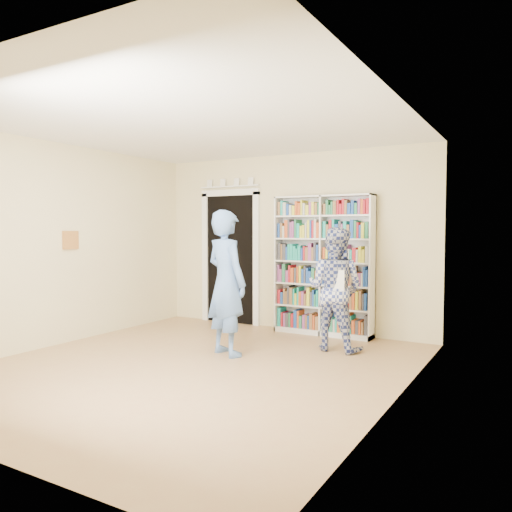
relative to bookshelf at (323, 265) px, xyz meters
The scene contains 11 objects.
floor 2.63m from the bookshelf, 104.30° to the right, with size 5.00×5.00×0.00m, color #AA7952.
ceiling 2.94m from the bookshelf, 104.30° to the right, with size 5.00×5.00×0.00m, color white.
wall_back 0.70m from the bookshelf, 165.38° to the left, with size 4.50×4.50×0.00m, color beige.
wall_left 3.70m from the bookshelf, 140.54° to the right, with size 5.00×5.00×0.00m, color beige.
wall_right 2.89m from the bookshelf, 54.82° to the right, with size 5.00×5.00×0.00m, color beige.
bookshelf is the anchor object (origin of this frame).
doorway 1.71m from the bookshelf, behind, with size 1.10×0.08×2.43m.
wall_art 3.57m from the bookshelf, 142.82° to the right, with size 0.03×0.25×0.25m, color brown.
man_blue 1.79m from the bookshelf, 108.93° to the right, with size 0.65×0.43×1.78m, color #5279B8.
man_plaid 0.96m from the bookshelf, 58.49° to the right, with size 0.76×0.60×1.57m, color navy.
paper_sheet 1.17m from the bookshelf, 59.53° to the right, with size 0.19×0.01×0.27m, color white.
Camera 1 is at (3.36, -4.45, 1.54)m, focal length 35.00 mm.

